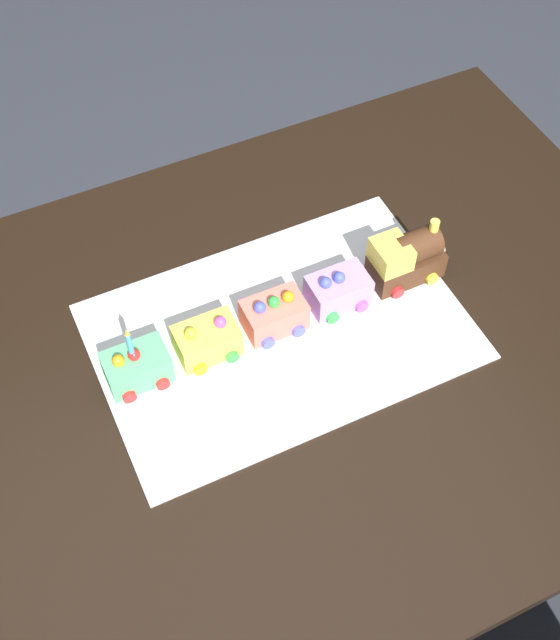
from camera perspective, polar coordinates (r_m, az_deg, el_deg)
The scene contains 9 objects.
ground_plane at distance 1.98m, azimuth 0.29°, elevation -14.45°, with size 8.00×8.00×0.00m, color #2D3038.
dining_table at distance 1.41m, azimuth 0.39°, elevation -4.90°, with size 1.40×1.00×0.74m.
cake_board at distance 1.35m, azimuth -0.00°, elevation -0.80°, with size 0.60×0.40×0.00m, color silver.
cake_locomotive at distance 1.40m, azimuth 8.81°, elevation 4.32°, with size 0.14×0.08×0.12m.
cake_car_gondola_lavender at distance 1.36m, azimuth 4.06°, elevation 2.08°, with size 0.10×0.08×0.07m.
cake_car_caboose_coral at distance 1.33m, azimuth -0.41°, elevation 0.40°, with size 0.10×0.08×0.07m.
cake_car_hopper_lemon at distance 1.31m, azimuth -5.10°, elevation -1.40°, with size 0.10×0.08×0.07m.
cake_car_tanker_mint_green at distance 1.29m, azimuth -9.96°, elevation -3.24°, with size 0.10×0.08×0.07m.
birthday_candle at distance 1.23m, azimuth -10.49°, elevation -1.48°, with size 0.01×0.01×0.06m.
Camera 1 is at (0.32, 0.66, 1.84)m, focal length 45.86 mm.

